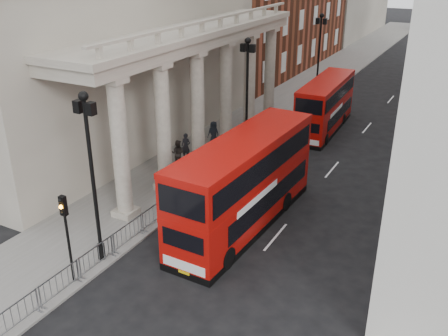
{
  "coord_description": "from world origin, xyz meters",
  "views": [
    {
      "loc": [
        14.29,
        -11.2,
        13.85
      ],
      "look_at": [
        2.62,
        10.55,
        3.06
      ],
      "focal_mm": 40.0,
      "sensor_mm": 36.0,
      "label": 1
    }
  ],
  "objects_px": {
    "pedestrian_c": "(214,134)",
    "lamp_post_mid": "(247,88)",
    "lamp_post_south": "(92,168)",
    "pedestrian_a": "(186,146)",
    "lamp_post_north": "(319,51)",
    "bus_near": "(244,181)",
    "pedestrian_b": "(178,153)",
    "bus_far": "(325,104)",
    "traffic_light": "(66,224)"
  },
  "relations": [
    {
      "from": "pedestrian_c",
      "to": "lamp_post_mid",
      "type": "bearing_deg",
      "value": 0.76
    },
    {
      "from": "lamp_post_south",
      "to": "pedestrian_a",
      "type": "xyz_separation_m",
      "value": [
        -3.14,
        12.65,
        -3.84
      ]
    },
    {
      "from": "lamp_post_north",
      "to": "pedestrian_c",
      "type": "relative_size",
      "value": 4.32
    },
    {
      "from": "lamp_post_north",
      "to": "pedestrian_a",
      "type": "height_order",
      "value": "lamp_post_north"
    },
    {
      "from": "lamp_post_mid",
      "to": "pedestrian_c",
      "type": "xyz_separation_m",
      "value": [
        -2.69,
        -0.12,
        -3.83
      ]
    },
    {
      "from": "lamp_post_north",
      "to": "bus_near",
      "type": "distance_m",
      "value": 26.11
    },
    {
      "from": "lamp_post_north",
      "to": "pedestrian_a",
      "type": "xyz_separation_m",
      "value": [
        -3.14,
        -19.35,
        -3.84
      ]
    },
    {
      "from": "lamp_post_south",
      "to": "pedestrian_a",
      "type": "relative_size",
      "value": 4.39
    },
    {
      "from": "pedestrian_a",
      "to": "pedestrian_b",
      "type": "xyz_separation_m",
      "value": [
        0.21,
        -1.37,
        0.0
      ]
    },
    {
      "from": "pedestrian_b",
      "to": "bus_near",
      "type": "bearing_deg",
      "value": 129.84
    },
    {
      "from": "bus_far",
      "to": "pedestrian_a",
      "type": "xyz_separation_m",
      "value": [
        -6.63,
        -11.06,
        -1.15
      ]
    },
    {
      "from": "lamp_post_mid",
      "to": "traffic_light",
      "type": "distance_m",
      "value": 18.11
    },
    {
      "from": "bus_far",
      "to": "pedestrian_b",
      "type": "xyz_separation_m",
      "value": [
        -6.41,
        -12.43,
        -1.15
      ]
    },
    {
      "from": "bus_near",
      "to": "pedestrian_b",
      "type": "relative_size",
      "value": 6.16
    },
    {
      "from": "traffic_light",
      "to": "bus_far",
      "type": "relative_size",
      "value": 0.43
    },
    {
      "from": "lamp_post_south",
      "to": "bus_far",
      "type": "height_order",
      "value": "lamp_post_south"
    },
    {
      "from": "pedestrian_a",
      "to": "bus_far",
      "type": "bearing_deg",
      "value": 53.41
    },
    {
      "from": "lamp_post_mid",
      "to": "bus_far",
      "type": "distance_m",
      "value": 8.88
    },
    {
      "from": "pedestrian_a",
      "to": "traffic_light",
      "type": "bearing_deg",
      "value": -83.22
    },
    {
      "from": "lamp_post_mid",
      "to": "pedestrian_b",
      "type": "bearing_deg",
      "value": -121.82
    },
    {
      "from": "traffic_light",
      "to": "bus_far",
      "type": "bearing_deg",
      "value": 82.5
    },
    {
      "from": "lamp_post_mid",
      "to": "pedestrian_b",
      "type": "height_order",
      "value": "lamp_post_mid"
    },
    {
      "from": "pedestrian_c",
      "to": "lamp_post_south",
      "type": "bearing_deg",
      "value": -82.11
    },
    {
      "from": "lamp_post_south",
      "to": "pedestrian_c",
      "type": "height_order",
      "value": "lamp_post_south"
    },
    {
      "from": "pedestrian_b",
      "to": "pedestrian_c",
      "type": "height_order",
      "value": "pedestrian_c"
    },
    {
      "from": "lamp_post_south",
      "to": "bus_far",
      "type": "bearing_deg",
      "value": 81.64
    },
    {
      "from": "traffic_light",
      "to": "bus_near",
      "type": "height_order",
      "value": "bus_near"
    },
    {
      "from": "traffic_light",
      "to": "bus_near",
      "type": "bearing_deg",
      "value": 62.18
    },
    {
      "from": "lamp_post_mid",
      "to": "traffic_light",
      "type": "xyz_separation_m",
      "value": [
        0.1,
        -18.02,
        -1.8
      ]
    },
    {
      "from": "bus_near",
      "to": "lamp_post_south",
      "type": "bearing_deg",
      "value": -123.2
    },
    {
      "from": "traffic_light",
      "to": "bus_near",
      "type": "relative_size",
      "value": 0.37
    },
    {
      "from": "pedestrian_a",
      "to": "pedestrian_c",
      "type": "height_order",
      "value": "pedestrian_c"
    },
    {
      "from": "bus_near",
      "to": "pedestrian_c",
      "type": "distance_m",
      "value": 12.03
    },
    {
      "from": "lamp_post_north",
      "to": "pedestrian_b",
      "type": "bearing_deg",
      "value": -98.04
    },
    {
      "from": "pedestrian_a",
      "to": "pedestrian_b",
      "type": "bearing_deg",
      "value": -86.83
    },
    {
      "from": "lamp_post_mid",
      "to": "lamp_post_north",
      "type": "relative_size",
      "value": 1.0
    },
    {
      "from": "lamp_post_south",
      "to": "pedestrian_a",
      "type": "height_order",
      "value": "lamp_post_south"
    },
    {
      "from": "pedestrian_b",
      "to": "lamp_post_north",
      "type": "bearing_deg",
      "value": -114.91
    },
    {
      "from": "lamp_post_mid",
      "to": "bus_near",
      "type": "distance_m",
      "value": 10.88
    },
    {
      "from": "lamp_post_south",
      "to": "bus_near",
      "type": "distance_m",
      "value": 8.16
    },
    {
      "from": "pedestrian_a",
      "to": "pedestrian_b",
      "type": "distance_m",
      "value": 1.38
    },
    {
      "from": "bus_near",
      "to": "pedestrian_a",
      "type": "distance_m",
      "value": 10.03
    },
    {
      "from": "pedestrian_c",
      "to": "lamp_post_north",
      "type": "bearing_deg",
      "value": 78.8
    },
    {
      "from": "lamp_post_mid",
      "to": "lamp_post_north",
      "type": "bearing_deg",
      "value": 90.0
    },
    {
      "from": "lamp_post_north",
      "to": "bus_near",
      "type": "relative_size",
      "value": 0.71
    },
    {
      "from": "bus_far",
      "to": "pedestrian_c",
      "type": "xyz_separation_m",
      "value": [
        -6.18,
        -7.83,
        -1.14
      ]
    },
    {
      "from": "lamp_post_mid",
      "to": "bus_far",
      "type": "height_order",
      "value": "lamp_post_mid"
    },
    {
      "from": "bus_near",
      "to": "bus_far",
      "type": "relative_size",
      "value": 1.18
    },
    {
      "from": "lamp_post_north",
      "to": "traffic_light",
      "type": "bearing_deg",
      "value": -89.83
    },
    {
      "from": "lamp_post_south",
      "to": "lamp_post_mid",
      "type": "height_order",
      "value": "same"
    }
  ]
}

